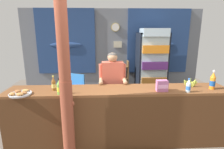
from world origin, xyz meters
TOP-DOWN VIEW (x-y plane):
  - ground_plane at (0.00, 1.12)m, footprint 7.31×7.31m
  - back_wall_curtained at (0.01, 2.86)m, footprint 5.18×0.22m
  - stall_counter at (-0.02, 0.31)m, footprint 3.77×0.58m
  - timber_post at (-0.81, -0.03)m, footprint 0.20×0.18m
  - drink_fridge at (1.04, 2.28)m, footprint 0.78×0.73m
  - bottle_shelf_rack at (0.21, 2.56)m, footprint 0.48×0.28m
  - plastic_lawn_chair at (-1.01, 1.99)m, footprint 0.58×0.58m
  - shopkeeper at (-0.10, 0.95)m, footprint 0.53×0.42m
  - soda_bottle_orange_soda at (1.56, 0.35)m, footprint 0.09×0.09m
  - soda_bottle_iced_tea at (-1.10, 0.42)m, footprint 0.07×0.07m
  - soda_bottle_water at (1.09, 0.22)m, footprint 0.07×0.07m
  - soda_bottle_lime_soda at (-0.96, 0.23)m, footprint 0.08×0.08m
  - snack_box_wafer at (0.68, 0.29)m, footprint 0.18×0.12m
  - pastry_tray at (-1.56, 0.22)m, footprint 0.34×0.34m
  - banana_bunch at (1.25, 0.49)m, footprint 0.27×0.05m

SIDE VIEW (x-z plane):
  - ground_plane at x=0.00m, z-range 0.00..0.00m
  - plastic_lawn_chair at x=-1.01m, z-range 0.06..0.92m
  - bottle_shelf_rack at x=0.21m, z-range 0.02..1.14m
  - stall_counter at x=-0.02m, z-range 0.12..1.11m
  - shopkeeper at x=-0.10m, z-range 0.21..1.75m
  - pastry_tray at x=-1.56m, z-range 0.98..1.04m
  - banana_bunch at x=1.25m, z-range 0.97..1.13m
  - snack_box_wafer at x=0.68m, z-range 0.99..1.17m
  - soda_bottle_water at x=1.09m, z-range 0.97..1.20m
  - soda_bottle_iced_tea at x=-1.10m, z-range 0.97..1.22m
  - soda_bottle_lime_soda at x=-0.96m, z-range 0.97..1.23m
  - drink_fridge at x=1.04m, z-range 0.10..2.11m
  - soda_bottle_orange_soda at x=1.56m, z-range 0.97..1.29m
  - timber_post at x=-0.81m, z-range -0.05..2.49m
  - back_wall_curtained at x=0.01m, z-range 0.05..2.62m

